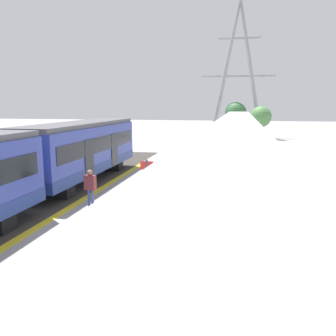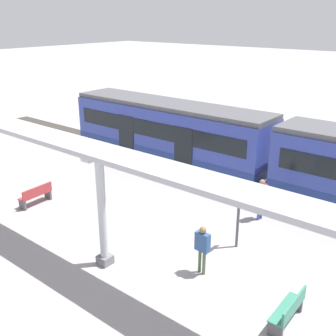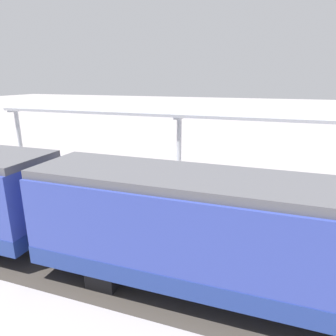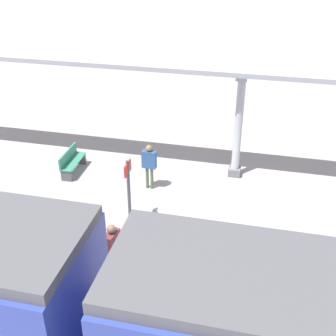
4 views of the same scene
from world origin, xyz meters
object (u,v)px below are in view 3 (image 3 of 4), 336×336
object	(u,v)px
canopy_pillar_third	(19,137)
passenger_by_the_benches	(123,168)
platform_info_sign	(103,173)
train_near_carriage	(240,239)
trash_bin	(27,163)
bench_mid_platform	(82,170)
bench_near_end	(281,194)
canopy_pillar_second	(179,150)
passenger_waiting_near_edge	(80,196)

from	to	relation	value
canopy_pillar_third	passenger_by_the_benches	bearing A→B (deg)	-100.10
canopy_pillar_third	platform_info_sign	xyz separation A→B (m)	(-3.70, -8.86, -0.63)
train_near_carriage	trash_bin	size ratio (longest dim) A/B	12.10
bench_mid_platform	trash_bin	distance (m)	4.43
passenger_by_the_benches	bench_near_end	bearing A→B (deg)	-87.81
train_near_carriage	bench_mid_platform	world-z (taller)	train_near_carriage
train_near_carriage	passenger_by_the_benches	distance (m)	10.37
canopy_pillar_third	passenger_by_the_benches	xyz separation A→B (m)	(-1.59, -8.91, -0.91)
bench_mid_platform	passenger_by_the_benches	xyz separation A→B (m)	(-0.46, -3.12, 0.61)
trash_bin	platform_info_sign	xyz separation A→B (m)	(-2.69, -7.50, 0.84)
canopy_pillar_second	bench_near_end	world-z (taller)	canopy_pillar_second
train_near_carriage	trash_bin	distance (m)	16.87
trash_bin	passenger_by_the_benches	world-z (taller)	passenger_by_the_benches
canopy_pillar_second	passenger_waiting_near_edge	distance (m)	6.69
canopy_pillar_second	passenger_waiting_near_edge	size ratio (longest dim) A/B	2.23
bench_mid_platform	platform_info_sign	world-z (taller)	platform_info_sign
train_near_carriage	trash_bin	xyz separation A→B (m)	(7.92, 14.83, -1.34)
canopy_pillar_third	trash_bin	distance (m)	2.24
bench_mid_platform	bench_near_end	bearing A→B (deg)	-90.65
canopy_pillar_second	bench_mid_platform	world-z (taller)	canopy_pillar_second
bench_near_end	canopy_pillar_second	bearing A→B (deg)	77.56
train_near_carriage	passenger_by_the_benches	world-z (taller)	train_near_carriage
canopy_pillar_third	passenger_waiting_near_edge	bearing A→B (deg)	-123.71
platform_info_sign	passenger_by_the_benches	xyz separation A→B (m)	(2.11, -0.05, -0.28)
passenger_waiting_near_edge	canopy_pillar_third	bearing A→B (deg)	56.29
canopy_pillar_third	trash_bin	bearing A→B (deg)	-126.73
bench_mid_platform	platform_info_sign	xyz separation A→B (m)	(-2.57, -3.07, 0.89)
train_near_carriage	platform_info_sign	world-z (taller)	train_near_carriage
bench_near_end	trash_bin	world-z (taller)	trash_bin
train_near_carriage	canopy_pillar_third	bearing A→B (deg)	61.10
bench_near_end	trash_bin	size ratio (longest dim) A/B	1.56
train_near_carriage	platform_info_sign	distance (m)	9.02
canopy_pillar_third	bench_mid_platform	distance (m)	6.09
passenger_by_the_benches	canopy_pillar_third	bearing A→B (deg)	79.90
platform_info_sign	passenger_waiting_near_edge	distance (m)	2.47
train_near_carriage	trash_bin	world-z (taller)	train_near_carriage
trash_bin	passenger_waiting_near_edge	distance (m)	9.38
train_near_carriage	passenger_waiting_near_edge	xyz separation A→B (m)	(2.80, 6.99, -0.74)
trash_bin	platform_info_sign	distance (m)	8.01
bench_near_end	platform_info_sign	distance (m)	8.96
bench_mid_platform	canopy_pillar_third	bearing A→B (deg)	78.96
bench_near_end	passenger_waiting_near_edge	size ratio (longest dim) A/B	0.88
canopy_pillar_third	bench_near_end	xyz separation A→B (m)	(-1.26, -17.43, -1.52)
platform_info_sign	passenger_by_the_benches	bearing A→B (deg)	-1.46
platform_info_sign	canopy_pillar_second	bearing A→B (deg)	-37.69
canopy_pillar_third	bench_mid_platform	bearing A→B (deg)	-101.04
canopy_pillar_third	platform_info_sign	bearing A→B (deg)	-112.68
passenger_waiting_near_edge	canopy_pillar_second	bearing A→B (deg)	-22.34
canopy_pillar_third	trash_bin	size ratio (longest dim) A/B	3.97
canopy_pillar_third	bench_mid_platform	world-z (taller)	canopy_pillar_third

